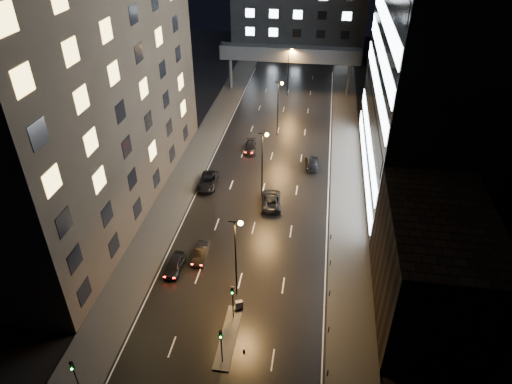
% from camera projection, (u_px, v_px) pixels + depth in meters
% --- Properties ---
extents(ground, '(160.00, 160.00, 0.00)m').
position_uv_depth(ground, '(272.00, 156.00, 77.24)').
color(ground, black).
rests_on(ground, ground).
extents(sidewalk_left, '(5.00, 110.00, 0.15)m').
position_uv_depth(sidewalk_left, '(192.00, 165.00, 74.65)').
color(sidewalk_left, '#383533').
rests_on(sidewalk_left, ground).
extents(sidewalk_right, '(5.00, 110.00, 0.15)m').
position_uv_depth(sidewalk_right, '(347.00, 177.00, 71.51)').
color(sidewalk_right, '#383533').
rests_on(sidewalk_right, ground).
extents(building_left, '(15.00, 48.00, 40.00)m').
position_uv_depth(building_left, '(77.00, 62.00, 55.84)').
color(building_left, '#2D2319').
rests_on(building_left, ground).
extents(building_right_low, '(10.00, 18.00, 12.00)m').
position_uv_depth(building_right_low, '(432.00, 266.00, 45.86)').
color(building_right_low, black).
rests_on(building_right_low, ground).
extents(building_right_glass, '(20.00, 36.00, 45.00)m').
position_uv_depth(building_right_glass, '(465.00, 31.00, 58.40)').
color(building_right_glass, black).
rests_on(building_right_glass, ground).
extents(building_far, '(34.00, 14.00, 25.00)m').
position_uv_depth(building_far, '(300.00, 6.00, 118.18)').
color(building_far, '#333335').
rests_on(building_far, ground).
extents(skybridge, '(30.00, 3.00, 10.00)m').
position_uv_depth(skybridge, '(290.00, 54.00, 97.38)').
color(skybridge, '#333335').
rests_on(skybridge, ground).
extents(median_island, '(1.60, 8.00, 0.15)m').
position_uv_depth(median_island, '(229.00, 337.00, 45.82)').
color(median_island, '#383533').
rests_on(median_island, ground).
extents(traffic_signal_near, '(0.28, 0.34, 4.40)m').
position_uv_depth(traffic_signal_near, '(233.00, 297.00, 46.22)').
color(traffic_signal_near, black).
rests_on(traffic_signal_near, median_island).
extents(traffic_signal_far, '(0.28, 0.34, 4.40)m').
position_uv_depth(traffic_signal_far, '(221.00, 341.00, 41.68)').
color(traffic_signal_far, black).
rests_on(traffic_signal_far, median_island).
extents(traffic_signal_corner, '(0.28, 0.34, 4.40)m').
position_uv_depth(traffic_signal_corner, '(74.00, 373.00, 39.12)').
color(traffic_signal_corner, black).
rests_on(traffic_signal_corner, ground).
extents(bollard_row, '(0.12, 25.12, 0.90)m').
position_uv_depth(bollard_row, '(329.00, 311.00, 48.09)').
color(bollard_row, black).
rests_on(bollard_row, ground).
extents(streetlight_near, '(1.45, 0.50, 10.15)m').
position_uv_depth(streetlight_near, '(237.00, 249.00, 47.25)').
color(streetlight_near, black).
rests_on(streetlight_near, ground).
extents(streetlight_mid_a, '(1.45, 0.50, 10.15)m').
position_uv_depth(streetlight_mid_a, '(263.00, 156.00, 63.74)').
color(streetlight_mid_a, black).
rests_on(streetlight_mid_a, ground).
extents(streetlight_mid_b, '(1.45, 0.50, 10.15)m').
position_uv_depth(streetlight_mid_b, '(279.00, 102.00, 80.24)').
color(streetlight_mid_b, black).
rests_on(streetlight_mid_b, ground).
extents(streetlight_far, '(1.45, 0.50, 10.15)m').
position_uv_depth(streetlight_far, '(289.00, 66.00, 96.73)').
color(streetlight_far, black).
rests_on(streetlight_far, ground).
extents(car_away_a, '(1.88, 4.48, 1.51)m').
position_uv_depth(car_away_a, '(175.00, 265.00, 53.63)').
color(car_away_a, black).
rests_on(car_away_a, ground).
extents(car_away_b, '(1.65, 4.39, 1.43)m').
position_uv_depth(car_away_b, '(201.00, 253.00, 55.41)').
color(car_away_b, black).
rests_on(car_away_b, ground).
extents(car_away_c, '(2.87, 5.83, 1.59)m').
position_uv_depth(car_away_c, '(208.00, 181.00, 68.94)').
color(car_away_c, black).
rests_on(car_away_c, ground).
extents(car_away_d, '(2.39, 4.82, 1.35)m').
position_uv_depth(car_away_d, '(251.00, 147.00, 78.45)').
color(car_away_d, black).
rests_on(car_away_d, ground).
extents(car_toward_a, '(3.40, 6.10, 1.61)m').
position_uv_depth(car_toward_a, '(271.00, 200.00, 64.81)').
color(car_toward_a, black).
rests_on(car_toward_a, ground).
extents(car_toward_b, '(2.43, 5.24, 1.48)m').
position_uv_depth(car_toward_b, '(312.00, 163.00, 73.85)').
color(car_toward_b, black).
rests_on(car_toward_b, ground).
extents(utility_cabinet, '(0.87, 0.72, 1.12)m').
position_uv_depth(utility_cabinet, '(239.00, 305.00, 48.48)').
color(utility_cabinet, '#4D4D4F').
rests_on(utility_cabinet, median_island).
extents(cone_a, '(0.38, 0.38, 0.52)m').
position_uv_depth(cone_a, '(244.00, 350.00, 44.27)').
color(cone_a, '#EC4D0C').
rests_on(cone_a, ground).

